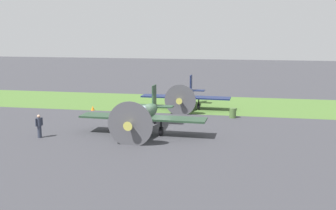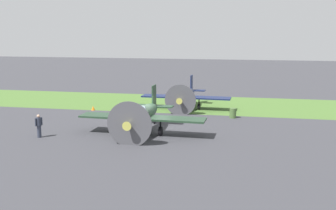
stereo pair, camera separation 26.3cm
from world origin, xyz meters
The scene contains 7 objects.
ground_plane centered at (0.00, 0.00, 0.00)m, with size 160.00×160.00×0.00m, color #38383D.
grass_verge centered at (0.00, -11.80, 0.00)m, with size 120.00×11.00×0.01m, color #476B2D.
airplane_lead centered at (0.39, 1.71, 1.46)m, with size 9.75×7.74×3.49m.
airplane_wingman centered at (-1.27, -9.06, 1.35)m, with size 9.00×7.15×3.22m.
ground_crew_chief centered at (7.65, 4.36, 0.91)m, with size 0.38×0.57×1.73m.
fuel_drum centered at (-6.12, -5.43, 0.45)m, with size 0.60×0.60×0.90m, color #476633.
runway_marker_cone centered at (7.66, -6.35, 0.22)m, with size 0.36×0.36×0.44m, color orange.
Camera 2 is at (-7.63, 31.70, 7.90)m, focal length 44.26 mm.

